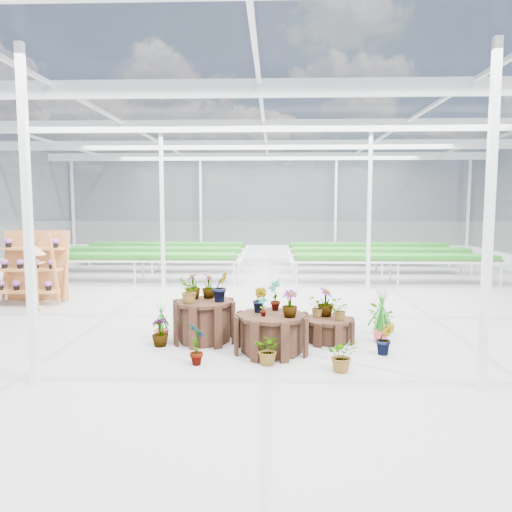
{
  "coord_description": "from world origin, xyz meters",
  "views": [
    {
      "loc": [
        0.24,
        -10.48,
        2.45
      ],
      "look_at": [
        -0.14,
        0.45,
        1.3
      ],
      "focal_mm": 35.0,
      "sensor_mm": 36.0,
      "label": 1
    }
  ],
  "objects_px": {
    "plinth_tall": "(204,321)",
    "plinth_mid": "(272,333)",
    "plinth_low": "(328,330)",
    "shelf_rack": "(29,267)",
    "bird_table": "(36,278)"
  },
  "relations": [
    {
      "from": "plinth_low",
      "to": "shelf_rack",
      "type": "relative_size",
      "value": 0.52
    },
    {
      "from": "shelf_rack",
      "to": "bird_table",
      "type": "bearing_deg",
      "value": -55.18
    },
    {
      "from": "plinth_low",
      "to": "shelf_rack",
      "type": "distance_m",
      "value": 7.7
    },
    {
      "from": "plinth_mid",
      "to": "bird_table",
      "type": "bearing_deg",
      "value": 150.29
    },
    {
      "from": "plinth_tall",
      "to": "plinth_mid",
      "type": "height_order",
      "value": "plinth_tall"
    },
    {
      "from": "plinth_low",
      "to": "plinth_mid",
      "type": "bearing_deg",
      "value": -145.01
    },
    {
      "from": "plinth_tall",
      "to": "plinth_mid",
      "type": "distance_m",
      "value": 1.34
    },
    {
      "from": "plinth_low",
      "to": "bird_table",
      "type": "relative_size",
      "value": 0.61
    },
    {
      "from": "plinth_mid",
      "to": "plinth_low",
      "type": "height_order",
      "value": "plinth_mid"
    },
    {
      "from": "plinth_low",
      "to": "shelf_rack",
      "type": "bearing_deg",
      "value": 155.38
    },
    {
      "from": "bird_table",
      "to": "plinth_low",
      "type": "bearing_deg",
      "value": -1.82
    },
    {
      "from": "plinth_mid",
      "to": "plinth_tall",
      "type": "bearing_deg",
      "value": 153.43
    },
    {
      "from": "plinth_tall",
      "to": "bird_table",
      "type": "xyz_separation_m",
      "value": [
        -4.24,
        2.5,
        0.39
      ]
    },
    {
      "from": "plinth_mid",
      "to": "shelf_rack",
      "type": "height_order",
      "value": "shelf_rack"
    },
    {
      "from": "shelf_rack",
      "to": "plinth_tall",
      "type": "bearing_deg",
      "value": -33.83
    }
  ]
}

